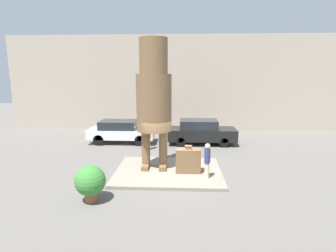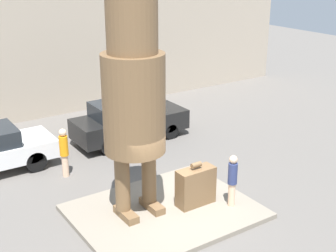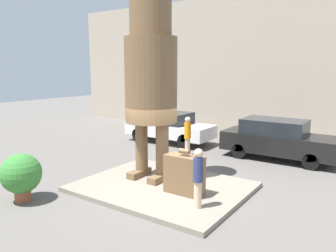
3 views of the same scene
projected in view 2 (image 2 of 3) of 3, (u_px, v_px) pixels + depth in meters
The scene contains 8 objects.
ground_plane at pixel (165, 214), 13.45m from camera, with size 60.00×60.00×0.00m, color #605B56.
pedestal at pixel (165, 212), 13.43m from camera, with size 5.02×3.95×0.14m.
building_backdrop at pixel (33, 30), 20.14m from camera, with size 28.00×0.60×7.85m.
statue_figure at pixel (134, 89), 12.09m from camera, with size 1.66×1.66×6.14m.
giant_suitcase at pixel (196, 186), 13.52m from camera, with size 1.15×0.48×1.33m.
tourist at pixel (232, 179), 13.33m from camera, with size 0.27×0.27×1.58m.
parked_car_black at pixel (129, 120), 18.45m from camera, with size 4.55×1.75×1.66m.
worker_hivis at pixel (64, 151), 15.41m from camera, with size 0.29×0.29×1.70m.
Camera 2 is at (-6.44, -9.81, 7.05)m, focal length 50.00 mm.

